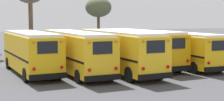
{
  "coord_description": "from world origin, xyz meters",
  "views": [
    {
      "loc": [
        -10.96,
        -24.89,
        4.3
      ],
      "look_at": [
        0.0,
        0.11,
        1.62
      ],
      "focal_mm": 55.0,
      "sensor_mm": 36.0,
      "label": 1
    }
  ],
  "objects_px": {
    "school_bus_3": "(141,47)",
    "school_bus_4": "(182,48)",
    "utility_pole": "(31,16)",
    "bare_tree_3": "(98,8)",
    "school_bus_1": "(75,51)",
    "school_bus_0": "(31,51)",
    "school_bus_2": "(118,50)"
  },
  "relations": [
    {
      "from": "utility_pole",
      "to": "bare_tree_3",
      "type": "distance_m",
      "value": 10.84
    },
    {
      "from": "school_bus_2",
      "to": "school_bus_3",
      "type": "relative_size",
      "value": 1.02
    },
    {
      "from": "utility_pole",
      "to": "school_bus_3",
      "type": "bearing_deg",
      "value": -59.0
    },
    {
      "from": "school_bus_0",
      "to": "bare_tree_3",
      "type": "relative_size",
      "value": 1.38
    },
    {
      "from": "school_bus_3",
      "to": "school_bus_4",
      "type": "height_order",
      "value": "school_bus_3"
    },
    {
      "from": "bare_tree_3",
      "to": "utility_pole",
      "type": "bearing_deg",
      "value": -153.86
    },
    {
      "from": "school_bus_1",
      "to": "bare_tree_3",
      "type": "height_order",
      "value": "bare_tree_3"
    },
    {
      "from": "school_bus_0",
      "to": "school_bus_4",
      "type": "distance_m",
      "value": 12.61
    },
    {
      "from": "school_bus_4",
      "to": "utility_pole",
      "type": "distance_m",
      "value": 17.04
    },
    {
      "from": "school_bus_0",
      "to": "school_bus_4",
      "type": "bearing_deg",
      "value": -7.34
    },
    {
      "from": "school_bus_2",
      "to": "bare_tree_3",
      "type": "relative_size",
      "value": 1.56
    },
    {
      "from": "school_bus_3",
      "to": "bare_tree_3",
      "type": "relative_size",
      "value": 1.53
    },
    {
      "from": "school_bus_1",
      "to": "bare_tree_3",
      "type": "bearing_deg",
      "value": 63.44
    },
    {
      "from": "school_bus_4",
      "to": "bare_tree_3",
      "type": "height_order",
      "value": "bare_tree_3"
    },
    {
      "from": "school_bus_2",
      "to": "school_bus_0",
      "type": "bearing_deg",
      "value": 160.48
    },
    {
      "from": "school_bus_3",
      "to": "utility_pole",
      "type": "xyz_separation_m",
      "value": [
        -7.1,
        11.82,
        2.63
      ]
    },
    {
      "from": "school_bus_4",
      "to": "bare_tree_3",
      "type": "bearing_deg",
      "value": 91.73
    },
    {
      "from": "school_bus_1",
      "to": "school_bus_2",
      "type": "height_order",
      "value": "school_bus_2"
    },
    {
      "from": "school_bus_1",
      "to": "school_bus_4",
      "type": "distance_m",
      "value": 9.39
    },
    {
      "from": "school_bus_4",
      "to": "utility_pole",
      "type": "xyz_separation_m",
      "value": [
        -10.23,
        13.35,
        2.74
      ]
    },
    {
      "from": "school_bus_1",
      "to": "utility_pole",
      "type": "relative_size",
      "value": 1.26
    },
    {
      "from": "school_bus_3",
      "to": "school_bus_2",
      "type": "bearing_deg",
      "value": -145.7
    },
    {
      "from": "school_bus_2",
      "to": "utility_pole",
      "type": "distance_m",
      "value": 14.74
    },
    {
      "from": "school_bus_0",
      "to": "utility_pole",
      "type": "distance_m",
      "value": 12.24
    },
    {
      "from": "school_bus_1",
      "to": "school_bus_4",
      "type": "height_order",
      "value": "school_bus_1"
    },
    {
      "from": "school_bus_3",
      "to": "bare_tree_3",
      "type": "xyz_separation_m",
      "value": [
        2.58,
        16.57,
        3.77
      ]
    },
    {
      "from": "utility_pole",
      "to": "bare_tree_3",
      "type": "xyz_separation_m",
      "value": [
        9.68,
        4.75,
        1.14
      ]
    },
    {
      "from": "school_bus_1",
      "to": "school_bus_2",
      "type": "relative_size",
      "value": 0.99
    },
    {
      "from": "school_bus_1",
      "to": "school_bus_4",
      "type": "relative_size",
      "value": 1.09
    },
    {
      "from": "school_bus_3",
      "to": "utility_pole",
      "type": "relative_size",
      "value": 1.24
    },
    {
      "from": "school_bus_4",
      "to": "bare_tree_3",
      "type": "distance_m",
      "value": 18.52
    },
    {
      "from": "school_bus_0",
      "to": "bare_tree_3",
      "type": "height_order",
      "value": "bare_tree_3"
    }
  ]
}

